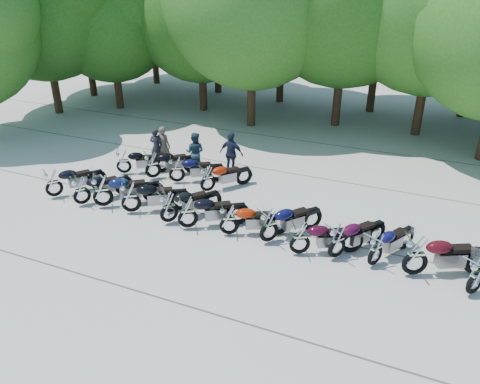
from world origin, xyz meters
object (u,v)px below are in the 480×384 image
at_px(motorcycle_0, 53,182).
at_px(motorcycle_8, 300,237).
at_px(motorcycle_4, 169,206).
at_px(rider_2, 232,153).
at_px(motorcycle_13, 123,161).
at_px(motorcycle_10, 376,248).
at_px(motorcycle_14, 153,164).
at_px(rider_1, 195,152).
at_px(motorcycle_11, 416,255).
at_px(rider_0, 156,147).
at_px(motorcycle_2, 102,190).
at_px(motorcycle_7, 269,225).
at_px(motorcycle_5, 188,211).
at_px(motorcycle_9, 337,240).
at_px(motorcycle_1, 81,190).
at_px(motorcycle_6, 229,219).
at_px(motorcycle_12, 477,275).
at_px(rider_3, 164,146).
at_px(motorcycle_16, 208,178).
at_px(motorcycle_15, 177,169).
at_px(motorcycle_3, 131,196).

distance_m(motorcycle_0, motorcycle_8, 9.38).
bearing_deg(motorcycle_4, rider_2, -57.98).
bearing_deg(motorcycle_13, motorcycle_10, -135.74).
bearing_deg(motorcycle_8, rider_2, 13.59).
relative_size(motorcycle_8, motorcycle_14, 0.95).
bearing_deg(rider_1, motorcycle_11, 145.12).
relative_size(motorcycle_8, rider_0, 1.33).
distance_m(motorcycle_2, rider_1, 4.38).
bearing_deg(rider_0, motorcycle_7, 147.73).
xyz_separation_m(motorcycle_5, motorcycle_11, (6.95, 0.22, 0.06)).
distance_m(motorcycle_4, motorcycle_9, 5.55).
xyz_separation_m(motorcycle_4, rider_2, (0.20, 4.56, 0.25)).
relative_size(motorcycle_1, motorcycle_6, 1.01).
distance_m(motorcycle_0, motorcycle_12, 14.08).
distance_m(motorcycle_6, motorcycle_13, 6.53).
bearing_deg(motorcycle_1, motorcycle_11, -146.99).
bearing_deg(rider_0, motorcycle_5, 131.40).
xyz_separation_m(rider_1, rider_2, (1.47, 0.39, 0.04)).
distance_m(motorcycle_4, rider_3, 5.15).
bearing_deg(motorcycle_4, motorcycle_1, 36.32).
height_order(motorcycle_4, rider_0, rider_0).
height_order(rider_0, rider_3, rider_3).
bearing_deg(motorcycle_16, motorcycle_15, 28.49).
bearing_deg(motorcycle_16, motorcycle_3, 95.17).
distance_m(motorcycle_4, rider_0, 5.21).
bearing_deg(motorcycle_2, motorcycle_14, -42.71).
xyz_separation_m(motorcycle_2, motorcycle_7, (6.16, 0.13, -0.04)).
height_order(motorcycle_0, motorcycle_16, motorcycle_0).
relative_size(motorcycle_6, rider_0, 1.32).
xyz_separation_m(motorcycle_3, motorcycle_7, (5.00, 0.09, -0.01)).
bearing_deg(motorcycle_12, motorcycle_3, 33.95).
relative_size(motorcycle_0, motorcycle_8, 1.01).
bearing_deg(rider_0, motorcycle_0, 66.48).
bearing_deg(motorcycle_15, motorcycle_2, 123.90).
relative_size(motorcycle_0, rider_1, 1.30).
distance_m(motorcycle_13, rider_2, 4.41).
bearing_deg(motorcycle_1, motorcycle_5, -147.87).
xyz_separation_m(motorcycle_12, motorcycle_16, (-9.10, 2.69, -0.03)).
xyz_separation_m(motorcycle_3, motorcycle_15, (0.17, 2.79, -0.05)).
relative_size(motorcycle_2, motorcycle_16, 1.14).
xyz_separation_m(rider_2, rider_3, (-3.04, -0.27, -0.03)).
bearing_deg(rider_1, motorcycle_12, 147.16).
xyz_separation_m(motorcycle_1, rider_2, (3.72, 4.67, 0.27)).
relative_size(motorcycle_4, motorcycle_12, 1.00).
xyz_separation_m(motorcycle_8, motorcycle_9, (1.04, 0.24, 0.02)).
bearing_deg(motorcycle_13, motorcycle_2, 169.92).
height_order(motorcycle_14, rider_0, rider_0).
height_order(motorcycle_1, rider_0, rider_0).
relative_size(motorcycle_14, rider_1, 1.34).
relative_size(motorcycle_1, motorcycle_2, 0.89).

